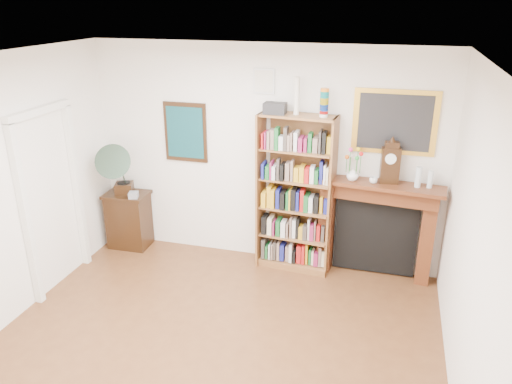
% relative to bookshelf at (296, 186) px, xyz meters
% --- Properties ---
extents(room, '(4.51, 5.01, 2.81)m').
position_rel_bookshelf_xyz_m(room, '(-0.45, -2.31, 0.28)').
color(room, '#56301A').
rests_on(room, ground).
extents(door_casing, '(0.08, 1.02, 2.17)m').
position_rel_bookshelf_xyz_m(door_casing, '(-2.66, -1.11, 0.14)').
color(door_casing, white).
rests_on(door_casing, left_wall).
extents(teal_poster, '(0.58, 0.04, 0.78)m').
position_rel_bookshelf_xyz_m(teal_poster, '(-1.50, 0.16, 0.53)').
color(teal_poster, black).
rests_on(teal_poster, back_wall).
extents(small_picture, '(0.26, 0.04, 0.30)m').
position_rel_bookshelf_xyz_m(small_picture, '(-0.45, 0.16, 1.23)').
color(small_picture, white).
rests_on(small_picture, back_wall).
extents(gilt_painting, '(0.95, 0.04, 0.75)m').
position_rel_bookshelf_xyz_m(gilt_painting, '(1.10, 0.16, 0.83)').
color(gilt_painting, gold).
rests_on(gilt_painting, back_wall).
extents(bookshelf, '(0.95, 0.41, 2.31)m').
position_rel_bookshelf_xyz_m(bookshelf, '(0.00, 0.00, 0.00)').
color(bookshelf, brown).
rests_on(bookshelf, floor).
extents(side_cabinet, '(0.59, 0.44, 0.79)m').
position_rel_bookshelf_xyz_m(side_cabinet, '(-2.33, -0.05, -0.73)').
color(side_cabinet, black).
rests_on(side_cabinet, floor).
extents(fireplace, '(1.51, 0.50, 1.25)m').
position_rel_bookshelf_xyz_m(fireplace, '(1.00, 0.08, -0.38)').
color(fireplace, '#512013').
rests_on(fireplace, floor).
extents(gramophone, '(0.62, 0.69, 0.75)m').
position_rel_bookshelf_xyz_m(gramophone, '(-2.37, -0.16, 0.09)').
color(gramophone, black).
rests_on(gramophone, side_cabinet).
extents(cd_stack, '(0.15, 0.15, 0.08)m').
position_rel_bookshelf_xyz_m(cd_stack, '(-2.16, -0.17, -0.29)').
color(cd_stack, '#A9A9B5').
rests_on(cd_stack, side_cabinet).
extents(mantel_clock, '(0.23, 0.15, 0.50)m').
position_rel_bookshelf_xyz_m(mantel_clock, '(1.09, 0.04, 0.37)').
color(mantel_clock, black).
rests_on(mantel_clock, fireplace).
extents(flower_vase, '(0.17, 0.17, 0.15)m').
position_rel_bookshelf_xyz_m(flower_vase, '(0.68, 0.02, 0.21)').
color(flower_vase, white).
rests_on(flower_vase, fireplace).
extents(teacup, '(0.11, 0.11, 0.07)m').
position_rel_bookshelf_xyz_m(teacup, '(0.92, -0.02, 0.17)').
color(teacup, silver).
rests_on(teacup, fireplace).
extents(bottle_left, '(0.07, 0.07, 0.24)m').
position_rel_bookshelf_xyz_m(bottle_left, '(1.42, -0.01, 0.25)').
color(bottle_left, silver).
rests_on(bottle_left, fireplace).
extents(bottle_right, '(0.06, 0.06, 0.20)m').
position_rel_bookshelf_xyz_m(bottle_right, '(1.55, 0.01, 0.23)').
color(bottle_right, silver).
rests_on(bottle_right, fireplace).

